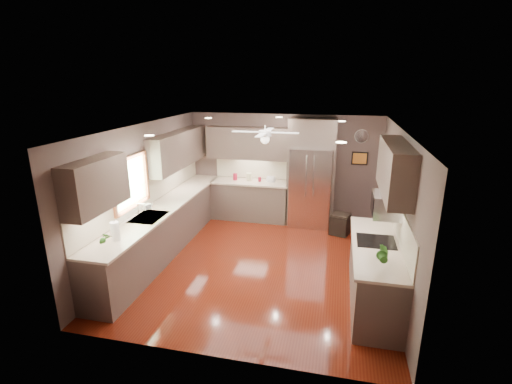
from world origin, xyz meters
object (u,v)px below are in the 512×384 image
at_px(soap_bottle, 148,206).
at_px(canister_a, 235,177).
at_px(potted_plant_left, 104,238).
at_px(stool, 340,224).
at_px(canister_c, 249,177).
at_px(microwave, 387,205).
at_px(potted_plant_right, 383,254).
at_px(paper_towel, 115,231).
at_px(canister_d, 260,179).
at_px(refrigerator, 311,175).
at_px(bowl, 271,181).

bearing_deg(soap_bottle, canister_a, 68.62).
xyz_separation_m(potted_plant_left, stool, (3.36, 3.45, -0.84)).
xyz_separation_m(canister_c, microwave, (2.80, -2.78, 0.45)).
bearing_deg(soap_bottle, microwave, -4.20).
xyz_separation_m(potted_plant_right, stool, (-0.51, 3.15, -0.87)).
bearing_deg(potted_plant_left, paper_towel, 85.25).
bearing_deg(canister_c, potted_plant_right, -53.98).
xyz_separation_m(microwave, stool, (-0.61, 2.23, -1.24)).
bearing_deg(potted_plant_right, soap_bottle, 163.04).
relative_size(canister_d, soap_bottle, 0.53).
bearing_deg(soap_bottle, refrigerator, 40.91).
relative_size(soap_bottle, microwave, 0.37).
relative_size(potted_plant_left, stool, 0.59).
bearing_deg(paper_towel, canister_a, 77.70).
distance_m(soap_bottle, potted_plant_right, 4.18).
bearing_deg(stool, canister_c, 165.89).
xyz_separation_m(canister_c, potted_plant_left, (-1.18, -4.00, 0.05)).
bearing_deg(canister_a, canister_d, -1.83).
distance_m(canister_c, potted_plant_right, 4.57).
height_order(canister_a, canister_d, canister_a).
bearing_deg(potted_plant_right, stool, 99.12).
height_order(canister_a, stool, canister_a).
bearing_deg(refrigerator, bowl, 175.61).
height_order(microwave, stool, microwave).
bearing_deg(canister_d, paper_towel, -110.95).
bearing_deg(microwave, stool, 105.38).
distance_m(potted_plant_left, stool, 4.89).
distance_m(canister_c, potted_plant_left, 4.17).
height_order(canister_a, microwave, microwave).
relative_size(canister_d, potted_plant_right, 0.32).
bearing_deg(bowl, canister_a, -179.39).
distance_m(canister_a, canister_d, 0.61).
bearing_deg(canister_c, refrigerator, -2.75).
xyz_separation_m(canister_c, bowl, (0.53, 0.00, -0.06)).
distance_m(bowl, paper_towel, 4.10).
height_order(canister_c, soap_bottle, soap_bottle).
relative_size(soap_bottle, potted_plant_left, 0.72).
xyz_separation_m(canister_d, bowl, (0.26, 0.03, -0.03)).
distance_m(canister_d, paper_towel, 3.98).
bearing_deg(soap_bottle, potted_plant_right, -16.96).
distance_m(bowl, stool, 1.89).
xyz_separation_m(refrigerator, microwave, (1.33, -2.71, 0.29)).
xyz_separation_m(soap_bottle, bowl, (1.84, 2.48, -0.07)).
bearing_deg(paper_towel, microwave, 13.68).
bearing_deg(canister_a, canister_c, 1.25).
xyz_separation_m(canister_c, refrigerator, (1.47, -0.07, 0.16)).
distance_m(soap_bottle, refrigerator, 3.68).
relative_size(potted_plant_left, potted_plant_right, 0.84).
height_order(canister_d, paper_towel, paper_towel).
bearing_deg(canister_d, soap_bottle, -122.73).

